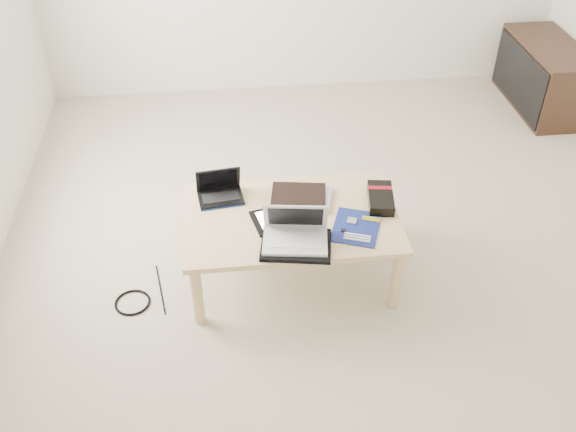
{
  "coord_description": "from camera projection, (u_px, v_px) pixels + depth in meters",
  "views": [
    {
      "loc": [
        -0.67,
        -2.8,
        2.44
      ],
      "look_at": [
        -0.38,
        -0.24,
        0.4
      ],
      "focal_mm": 40.0,
      "sensor_mm": 36.0,
      "label": 1
    }
  ],
  "objects": [
    {
      "name": "floor_cable_trail",
      "position": [
        161.0,
        289.0,
        3.44
      ],
      "size": [
        0.07,
        0.38,
        0.01
      ],
      "primitive_type": "cylinder",
      "rotation": [
        1.57,
        0.0,
        0.17
      ],
      "color": "black",
      "rests_on": "ground"
    },
    {
      "name": "gpu_box",
      "position": [
        381.0,
        198.0,
        3.37
      ],
      "size": [
        0.17,
        0.27,
        0.06
      ],
      "color": "black",
      "rests_on": "coffee_table"
    },
    {
      "name": "floor_cable_coil",
      "position": [
        133.0,
        302.0,
        3.35
      ],
      "size": [
        0.23,
        0.23,
        0.01
      ],
      "primitive_type": "torus",
      "rotation": [
        0.0,
        0.0,
        -0.27
      ],
      "color": "black",
      "rests_on": "ground"
    },
    {
      "name": "media_cabinet",
      "position": [
        543.0,
        76.0,
        4.89
      ],
      "size": [
        0.41,
        0.9,
        0.5
      ],
      "color": "#372016",
      "rests_on": "ground"
    },
    {
      "name": "coffee_table",
      "position": [
        291.0,
        223.0,
        3.32
      ],
      "size": [
        1.1,
        0.7,
        0.4
      ],
      "color": "tan",
      "rests_on": "ground"
    },
    {
      "name": "book",
      "position": [
        298.0,
        197.0,
        3.39
      ],
      "size": [
        0.32,
        0.28,
        0.03
      ],
      "color": "black",
      "rests_on": "coffee_table"
    },
    {
      "name": "ground",
      "position": [
        348.0,
        240.0,
        3.76
      ],
      "size": [
        4.0,
        4.0,
        0.0
      ],
      "primitive_type": "plane",
      "color": "#B4AA92",
      "rests_on": "ground"
    },
    {
      "name": "netbook",
      "position": [
        220.0,
        192.0,
        3.4
      ],
      "size": [
        0.25,
        0.2,
        0.17
      ],
      "color": "black",
      "rests_on": "coffee_table"
    },
    {
      "name": "motherboard",
      "position": [
        356.0,
        227.0,
        3.22
      ],
      "size": [
        0.31,
        0.34,
        0.01
      ],
      "color": "#0D1459",
      "rests_on": "coffee_table"
    },
    {
      "name": "cable_coil",
      "position": [
        277.0,
        227.0,
        3.21
      ],
      "size": [
        0.12,
        0.12,
        0.01
      ],
      "primitive_type": "torus",
      "rotation": [
        0.0,
        0.0,
        0.22
      ],
      "color": "black",
      "rests_on": "coffee_table"
    },
    {
      "name": "remote",
      "position": [
        326.0,
        200.0,
        3.38
      ],
      "size": [
        0.11,
        0.23,
        0.02
      ],
      "color": "#AAA9AE",
      "rests_on": "coffee_table"
    },
    {
      "name": "tablet",
      "position": [
        280.0,
        219.0,
        3.26
      ],
      "size": [
        0.31,
        0.26,
        0.01
      ],
      "color": "black",
      "rests_on": "coffee_table"
    },
    {
      "name": "white_laptop",
      "position": [
        295.0,
        232.0,
        3.09
      ],
      "size": [
        0.34,
        0.26,
        0.21
      ],
      "color": "silver",
      "rests_on": "neoprene_sleeve"
    },
    {
      "name": "neoprene_sleeve",
      "position": [
        296.0,
        245.0,
        3.1
      ],
      "size": [
        0.37,
        0.3,
        0.02
      ],
      "primitive_type": "cube",
      "rotation": [
        0.0,
        0.0,
        -0.17
      ],
      "color": "black",
      "rests_on": "coffee_table"
    }
  ]
}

